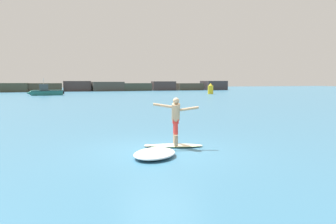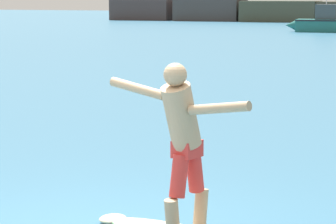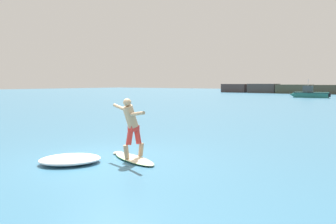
# 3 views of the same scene
# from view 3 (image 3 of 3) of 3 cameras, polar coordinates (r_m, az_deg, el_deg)

# --- Properties ---
(ground_plane) EXTENTS (200.00, 200.00, 0.00)m
(ground_plane) POSITION_cam_3_polar(r_m,az_deg,el_deg) (9.38, -10.43, -8.12)
(ground_plane) COLOR #346B8A
(surfboard) EXTENTS (2.07, 1.13, 0.22)m
(surfboard) POSITION_cam_3_polar(r_m,az_deg,el_deg) (9.18, -6.07, -8.07)
(surfboard) COLOR beige
(surfboard) RESTS_ON ground
(surfer) EXTENTS (1.52, 0.76, 1.64)m
(surfer) POSITION_cam_3_polar(r_m,az_deg,el_deg) (8.94, -6.44, -1.93)
(surfer) COLOR tan
(surfer) RESTS_ON surfboard
(fishing_boat_near_jetty) EXTENTS (5.54, 1.97, 2.62)m
(fishing_boat_near_jetty) POSITION_cam_3_polar(r_m,az_deg,el_deg) (51.32, 23.43, 2.94)
(fishing_boat_near_jetty) COLOR #1F655F
(fishing_boat_near_jetty) RESTS_ON ground
(wave_foam_at_tail) EXTENTS (1.92, 1.97, 0.23)m
(wave_foam_at_tail) POSITION_cam_3_polar(r_m,az_deg,el_deg) (9.13, -16.68, -7.91)
(wave_foam_at_tail) COLOR white
(wave_foam_at_tail) RESTS_ON ground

